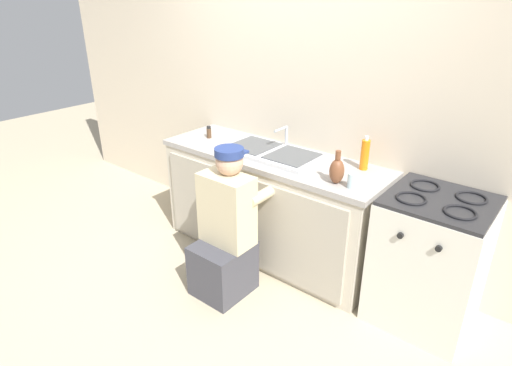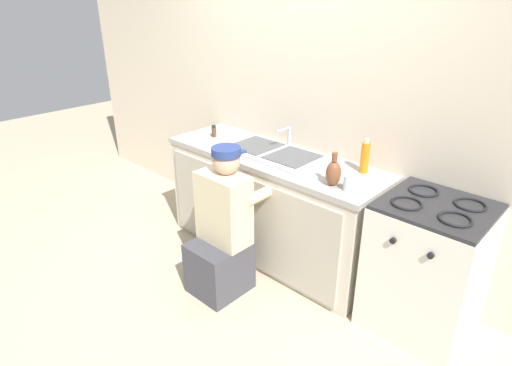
# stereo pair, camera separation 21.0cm
# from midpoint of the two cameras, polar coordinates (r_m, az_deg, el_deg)

# --- Properties ---
(ground_plane) EXTENTS (12.00, 12.00, 0.00)m
(ground_plane) POSITION_cam_midpoint_polar(r_m,az_deg,el_deg) (3.58, -2.74, -10.92)
(ground_plane) COLOR tan
(back_wall) EXTENTS (6.00, 0.10, 2.50)m
(back_wall) POSITION_cam_midpoint_polar(r_m,az_deg,el_deg) (3.52, 4.00, 10.96)
(back_wall) COLOR beige
(back_wall) RESTS_ON ground_plane
(counter_cabinet) EXTENTS (1.85, 0.62, 0.84)m
(counter_cabinet) POSITION_cam_midpoint_polar(r_m,az_deg,el_deg) (3.54, 0.24, -3.24)
(counter_cabinet) COLOR beige
(counter_cabinet) RESTS_ON ground_plane
(countertop) EXTENTS (1.89, 0.62, 0.04)m
(countertop) POSITION_cam_midpoint_polar(r_m,az_deg,el_deg) (3.37, 0.36, 3.49)
(countertop) COLOR #9E9993
(countertop) RESTS_ON counter_cabinet
(sink_double_basin) EXTENTS (0.80, 0.44, 0.19)m
(sink_double_basin) POSITION_cam_midpoint_polar(r_m,az_deg,el_deg) (3.36, 0.38, 4.13)
(sink_double_basin) COLOR silver
(sink_double_basin) RESTS_ON countertop
(stove_range) EXTENTS (0.63, 0.62, 0.91)m
(stove_range) POSITION_cam_midpoint_polar(r_m,az_deg,el_deg) (3.02, 20.22, -9.66)
(stove_range) COLOR silver
(stove_range) RESTS_ON ground_plane
(plumber_person) EXTENTS (0.42, 0.61, 1.10)m
(plumber_person) POSITION_cam_midpoint_polar(r_m,az_deg,el_deg) (3.10, -6.01, -6.97)
(plumber_person) COLOR #3F3F47
(plumber_person) RESTS_ON ground_plane
(vase_decorative) EXTENTS (0.10, 0.10, 0.23)m
(vase_decorative) POSITION_cam_midpoint_polar(r_m,az_deg,el_deg) (2.85, 8.67, 1.62)
(vase_decorative) COLOR brown
(vase_decorative) RESTS_ON countertop
(soap_bottle_orange) EXTENTS (0.06, 0.06, 0.25)m
(soap_bottle_orange) POSITION_cam_midpoint_polar(r_m,az_deg,el_deg) (3.11, 12.45, 3.72)
(soap_bottle_orange) COLOR orange
(soap_bottle_orange) RESTS_ON countertop
(spice_bottle_pepper) EXTENTS (0.04, 0.04, 0.10)m
(spice_bottle_pepper) POSITION_cam_midpoint_polar(r_m,az_deg,el_deg) (3.77, -7.90, 6.72)
(spice_bottle_pepper) COLOR #513823
(spice_bottle_pepper) RESTS_ON countertop
(water_glass) EXTENTS (0.06, 0.06, 0.10)m
(water_glass) POSITION_cam_midpoint_polar(r_m,az_deg,el_deg) (2.82, 10.60, 0.28)
(water_glass) COLOR #ADC6CC
(water_glass) RESTS_ON countertop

